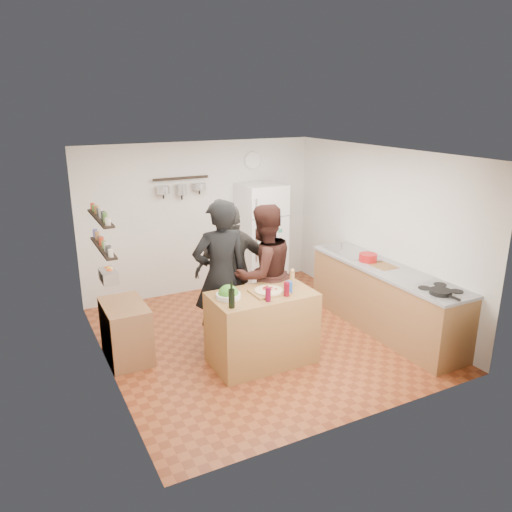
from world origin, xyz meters
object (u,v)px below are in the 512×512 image
salt_canister (289,287)px  wall_clock (252,160)px  wine_bottle (232,298)px  pepper_mill (292,279)px  prep_island (262,328)px  person_back (233,270)px  person_center (263,274)px  side_table (126,331)px  person_left (221,276)px  fridge (261,237)px  red_bowl (368,257)px  skillet (441,292)px  salad_bowl (228,296)px  counter_run (385,299)px

salt_canister → wall_clock: (0.92, 2.78, 1.17)m
salt_canister → wine_bottle: bearing=-172.9°
salt_canister → pepper_mill: bearing=48.6°
prep_island → person_back: size_ratio=0.69×
person_center → side_table: (-1.78, 0.31, -0.57)m
person_left → fridge: 2.33m
red_bowl → wall_clock: bearing=107.1°
pepper_mill → person_left: size_ratio=0.09×
person_back → wall_clock: size_ratio=6.00×
pepper_mill → skillet: (1.42, -1.06, -0.05)m
salad_bowl → wine_bottle: wine_bottle is taller
pepper_mill → salt_canister: 0.23m
counter_run → skillet: (-0.10, -1.04, 0.50)m
person_back → skillet: 2.69m
salad_bowl → side_table: size_ratio=0.36×
prep_island → wall_clock: wall_clock is taller
person_back → salad_bowl: bearing=71.5°
red_bowl → wall_clock: 2.65m
person_center → red_bowl: size_ratio=7.29×
wine_bottle → counter_run: (2.47, 0.25, -0.57)m
skillet → person_center: bearing=135.3°
person_back → wall_clock: wall_clock is taller
person_back → counter_run: bearing=162.4°
salt_canister → skillet: size_ratio=0.52×
prep_island → side_table: size_ratio=1.56×
fridge → prep_island: bearing=-117.6°
salad_bowl → person_back: 1.05m
wine_bottle → skillet: 2.50m
person_back → skillet: person_back is taller
wine_bottle → side_table: bearing=132.2°
salt_canister → wall_clock: 3.16m
person_left → pepper_mill: bearing=149.6°
person_left → salad_bowl: bearing=80.6°
person_center → person_back: size_ratio=1.04×
prep_island → skillet: skillet is taller
prep_island → pepper_mill: pepper_mill is taller
wine_bottle → person_back: 1.33m
prep_island → person_center: (0.30, 0.54, 0.48)m
person_left → side_table: size_ratio=2.49×
counter_run → person_back: bearing=153.5°
person_back → person_center: bearing=127.3°
pepper_mill → red_bowl: (1.47, 0.34, -0.03)m
fridge → skillet: bearing=-79.0°
person_left → counter_run: (2.26, -0.53, -0.54)m
wine_bottle → red_bowl: (2.42, 0.61, -0.04)m
person_back → counter_run: person_back is taller
person_center → fridge: (0.91, 1.79, -0.03)m
prep_island → red_bowl: size_ratio=4.88×
counter_run → wall_clock: bearing=105.9°
red_bowl → fridge: (-0.70, 1.94, -0.07)m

